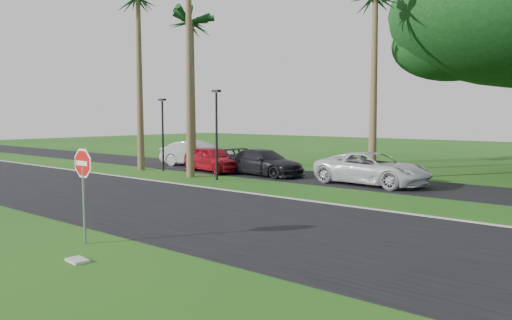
{
  "coord_description": "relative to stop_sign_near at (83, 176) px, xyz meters",
  "views": [
    {
      "loc": [
        12.03,
        -9.88,
        3.3
      ],
      "look_at": [
        1.12,
        3.16,
        1.8
      ],
      "focal_mm": 35.0,
      "sensor_mm": 36.0,
      "label": 1
    }
  ],
  "objects": [
    {
      "name": "ground",
      "position": [
        -0.5,
        3.0,
        -1.77
      ],
      "size": [
        120.0,
        120.0,
        0.0
      ],
      "primitive_type": "plane",
      "color": "#164C13",
      "rests_on": "ground"
    },
    {
      "name": "road",
      "position": [
        -0.5,
        5.0,
        -1.76
      ],
      "size": [
        120.0,
        8.0,
        0.02
      ],
      "primitive_type": "cube",
      "color": "black",
      "rests_on": "ground"
    },
    {
      "name": "parking_strip",
      "position": [
        -0.5,
        15.5,
        -1.76
      ],
      "size": [
        120.0,
        5.0,
        0.02
      ],
      "primitive_type": "cube",
      "color": "black",
      "rests_on": "ground"
    },
    {
      "name": "curb",
      "position": [
        -0.5,
        9.05,
        -1.74
      ],
      "size": [
        120.0,
        0.12,
        0.06
      ],
      "primitive_type": "cube",
      "color": "gray",
      "rests_on": "ground"
    },
    {
      "name": "stop_sign_near",
      "position": [
        0.0,
        0.0,
        0.0
      ],
      "size": [
        1.05,
        0.07,
        2.62
      ],
      "color": "gray",
      "rests_on": "ground"
    },
    {
      "name": "palm_left_far",
      "position": [
        -13.5,
        12.0,
        8.36
      ],
      "size": [
        5.0,
        5.0,
        11.5
      ],
      "color": "brown",
      "rests_on": "ground"
    },
    {
      "name": "palm_left_mid",
      "position": [
        -11.0,
        14.0,
        6.9
      ],
      "size": [
        5.0,
        5.0,
        10.0
      ],
      "color": "brown",
      "rests_on": "ground"
    },
    {
      "name": "palm_center",
      "position": [
        -0.5,
        17.0,
        7.39
      ],
      "size": [
        5.0,
        5.0,
        10.5
      ],
      "color": "brown",
      "rests_on": "ground"
    },
    {
      "name": "streetlight_left",
      "position": [
        -12.0,
        12.5,
        0.72
      ],
      "size": [
        0.45,
        0.25,
        4.34
      ],
      "color": "black",
      "rests_on": "ground"
    },
    {
      "name": "streetlight_right",
      "position": [
        -6.5,
        11.5,
        0.88
      ],
      "size": [
        0.45,
        0.25,
        4.64
      ],
      "color": "black",
      "rests_on": "ground"
    },
    {
      "name": "car_silver",
      "position": [
        -12.42,
        15.7,
        -0.96
      ],
      "size": [
        5.22,
        2.71,
        1.64
      ],
      "primitive_type": "imported",
      "rotation": [
        0.0,
        0.0,
        1.78
      ],
      "color": "silver",
      "rests_on": "ground"
    },
    {
      "name": "car_red",
      "position": [
        -9.23,
        14.03,
        -1.02
      ],
      "size": [
        4.65,
        2.49,
        1.51
      ],
      "primitive_type": "imported",
      "rotation": [
        0.0,
        0.0,
        1.4
      ],
      "color": "#A10D19",
      "rests_on": "ground"
    },
    {
      "name": "car_dark",
      "position": [
        -5.8,
        14.53,
        -1.06
      ],
      "size": [
        5.06,
        2.36,
        1.43
      ],
      "primitive_type": "imported",
      "rotation": [
        0.0,
        0.0,
        1.5
      ],
      "color": "black",
      "rests_on": "ground"
    },
    {
      "name": "car_minivan",
      "position": [
        0.59,
        14.86,
        -1.0
      ],
      "size": [
        5.74,
        2.94,
        1.55
      ],
      "primitive_type": "imported",
      "rotation": [
        0.0,
        0.0,
        1.5
      ],
      "color": "silver",
      "rests_on": "ground"
    },
    {
      "name": "utility_slab",
      "position": [
        1.3,
        -0.99,
        -1.74
      ],
      "size": [
        0.58,
        0.4,
        0.06
      ],
      "primitive_type": "cube",
      "rotation": [
        0.0,
        0.0,
        -0.09
      ],
      "color": "#A5A69E",
      "rests_on": "ground"
    }
  ]
}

